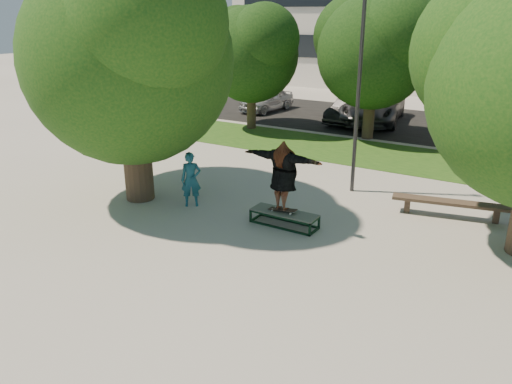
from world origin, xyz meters
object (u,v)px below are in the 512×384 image
Objects in this scene: tree_left at (128,47)px; grind_box at (284,219)px; car_dark at (352,110)px; lamppost at (359,90)px; bystander at (191,180)px; car_silver_a at (267,99)px; bench at (451,204)px; car_grey at (373,106)px.

grind_box is at bearing 4.70° from tree_left.
lamppost is at bearing -67.17° from car_dark.
car_dark is (-3.33, 13.31, 0.47)m from grind_box.
bystander is 0.42× the size of car_silver_a.
car_dark reaches higher than bench.
bystander reaches higher than car_dark.
bystander is 0.27× the size of car_grey.
tree_left is 9.86m from bench.
lamppost is at bearing -43.17° from car_silver_a.
lamppost reaches higher than bench.
car_dark is at bearing 111.81° from bench.
car_silver_a reaches higher than grind_box.
tree_left is 3.95× the size of grind_box.
bystander is (1.79, 0.26, -3.63)m from tree_left.
car_dark is (-0.35, 13.45, -0.13)m from bystander.
car_grey reaches higher than car_dark.
car_grey is at bearing 100.02° from grind_box.
grind_box is (4.77, 0.39, -4.23)m from tree_left.
lamppost is 4.62m from grind_box.
bench is (6.60, 3.00, -0.39)m from bystander.
tree_left is 2.26× the size of bench.
car_silver_a is 0.64× the size of car_grey.
lamppost is 1.94× the size of bench.
grind_box is 3.04m from bystander.
car_grey reaches higher than bench.
car_dark reaches higher than car_silver_a.
grind_box is 0.57× the size of bench.
car_grey is (6.19, 0.15, 0.17)m from car_silver_a.
lamppost reaches higher than car_silver_a.
car_silver_a is at bearing 122.01° from grind_box.
tree_left reaches higher than bystander.
car_grey is (-2.48, 14.03, 0.63)m from grind_box.
car_grey is (0.85, 0.71, 0.15)m from car_dark.
bystander is at bearing -62.64° from car_silver_a.
lamppost is at bearing 6.55° from bystander.
lamppost reaches higher than bystander.
car_grey reaches higher than grind_box.
grind_box is at bearing -52.75° from car_silver_a.
bystander reaches higher than grind_box.
car_silver_a is (-5.69, 14.01, -0.15)m from bystander.
grind_box is 0.31× the size of car_grey.
tree_left is 1.88× the size of car_silver_a.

